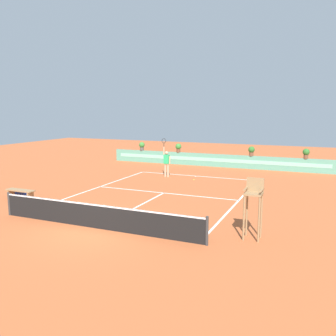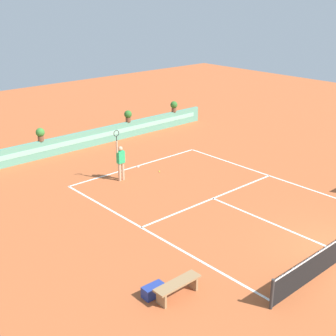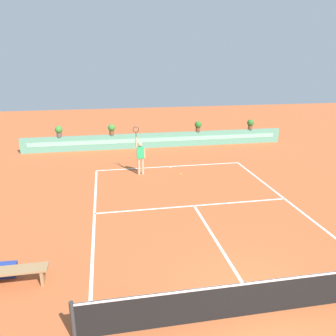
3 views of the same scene
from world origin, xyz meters
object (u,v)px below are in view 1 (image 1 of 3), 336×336
bench_courtside (20,192)px  potted_plant_far_left (142,146)px  gear_bag (21,193)px  umpire_chair (254,201)px  tennis_ball_near_baseline (194,180)px  potted_plant_left (178,147)px  potted_plant_far_right (306,153)px  tennis_player (167,161)px  potted_plant_right (251,151)px

bench_courtside → potted_plant_far_left: size_ratio=2.21×
gear_bag → potted_plant_far_left: (0.06, 13.65, 1.23)m
umpire_chair → tennis_ball_near_baseline: 10.72m
potted_plant_far_left → potted_plant_left: size_ratio=1.00×
potted_plant_left → potted_plant_far_right: same height
tennis_player → potted_plant_right: bearing=49.9°
bench_courtside → potted_plant_left: bearing=78.2°
tennis_player → potted_plant_far_right: 10.18m
potted_plant_right → potted_plant_far_right: bearing=0.0°
bench_courtside → potted_plant_left: size_ratio=2.21×
bench_courtside → potted_plant_right: 16.77m
umpire_chair → tennis_player: tennis_player is taller
bench_courtside → gear_bag: size_ratio=2.29×
potted_plant_right → tennis_player: bearing=-130.1°
potted_plant_left → potted_plant_far_right: (9.87, 0.00, 0.00)m
gear_bag → tennis_player: 9.46m
umpire_chair → potted_plant_right: 15.39m
potted_plant_right → potted_plant_far_right: size_ratio=1.00×
bench_courtside → umpire_chair: bearing=-4.7°
gear_bag → tennis_ball_near_baseline: size_ratio=10.29×
tennis_player → potted_plant_far_right: (8.54, 5.53, 0.36)m
umpire_chair → gear_bag: (-12.25, 1.48, -1.16)m
tennis_ball_near_baseline → potted_plant_far_right: bearing=42.7°
bench_courtside → potted_plant_right: (8.92, 14.16, 1.04)m
potted_plant_left → bench_courtside: bearing=-101.8°
bench_courtside → gear_bag: bearing=134.7°
umpire_chair → potted_plant_left: 17.50m
tennis_player → potted_plant_right: tennis_player is taller
potted_plant_far_left → potted_plant_far_right: same height
tennis_ball_near_baseline → potted_plant_left: (-3.43, 5.94, 1.38)m
umpire_chair → potted_plant_far_left: 19.42m
umpire_chair → potted_plant_left: bearing=120.2°
gear_bag → potted_plant_left: 14.13m
gear_bag → potted_plant_right: size_ratio=0.97×
gear_bag → bench_courtside: bearing=-45.3°
potted_plant_right → potted_plant_left: size_ratio=1.00×
potted_plant_far_right → gear_bag: bearing=-134.3°
gear_bag → potted_plant_right: bearing=55.3°
gear_bag → potted_plant_right: potted_plant_right is taller
gear_bag → tennis_player: tennis_player is taller
potted_plant_left → potted_plant_far_right: bearing=0.0°
umpire_chair → bench_courtside: size_ratio=1.34×
potted_plant_left → gear_bag: bearing=-104.2°
potted_plant_right → potted_plant_far_left: size_ratio=1.00×
tennis_player → potted_plant_far_right: tennis_player is taller
gear_bag → tennis_player: (4.79, 8.12, 0.87)m
potted_plant_right → gear_bag: bearing=-124.7°
bench_courtside → tennis_ball_near_baseline: size_ratio=23.53×
tennis_player → tennis_ball_near_baseline: size_ratio=38.01×
bench_courtside → potted_plant_far_right: size_ratio=2.21×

